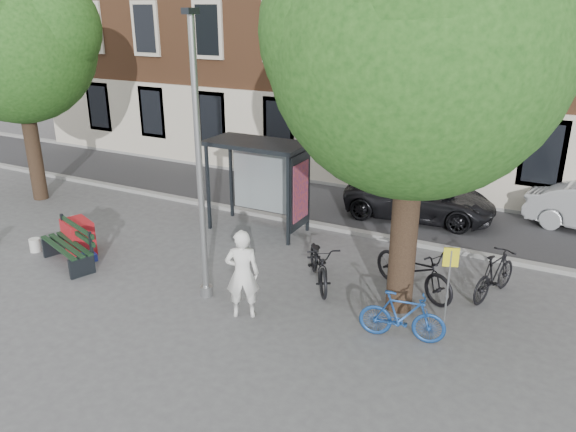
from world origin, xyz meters
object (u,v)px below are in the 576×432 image
(bike_a, at_px, (414,269))
(bench, at_px, (69,247))
(painter, at_px, (242,274))
(car_dark, at_px, (420,198))
(lamppost, at_px, (200,177))
(bus_shelter, at_px, (271,167))
(notice_sign, at_px, (449,272))
(bike_d, at_px, (495,275))
(red_stand, at_px, (78,237))
(bike_c, at_px, (319,262))
(bike_b, at_px, (402,316))

(bike_a, bearing_deg, bench, 134.59)
(painter, height_order, car_dark, painter)
(lamppost, xyz_separation_m, bus_shelter, (-0.61, 4.11, -0.87))
(notice_sign, bearing_deg, bench, 168.00)
(bus_shelter, height_order, bike_d, bus_shelter)
(red_stand, bearing_deg, bike_c, 11.88)
(bus_shelter, bearing_deg, bike_b, -36.95)
(bike_c, xyz_separation_m, car_dark, (0.86, 5.47, 0.07))
(bike_a, bearing_deg, bus_shelter, 96.08)
(car_dark, bearing_deg, painter, 162.32)
(car_dark, bearing_deg, red_stand, 128.13)
(bike_b, height_order, red_stand, bike_b)
(bus_shelter, relative_size, bench, 1.38)
(car_dark, bearing_deg, bike_d, -151.14)
(bench, height_order, bike_d, bike_d)
(painter, distance_m, bench, 5.23)
(red_stand, bearing_deg, bench, -60.98)
(lamppost, xyz_separation_m, notice_sign, (5.06, 1.15, -1.53))
(painter, height_order, bike_c, painter)
(bench, distance_m, bike_a, 8.47)
(painter, bearing_deg, notice_sign, 172.86)
(lamppost, relative_size, bench, 2.97)
(bus_shelter, relative_size, red_stand, 3.17)
(bench, height_order, red_stand, bench)
(bike_a, xyz_separation_m, red_stand, (-8.42, -1.94, -0.15))
(bench, distance_m, bike_d, 10.24)
(bus_shelter, bearing_deg, bike_c, -42.58)
(bike_a, height_order, bike_d, bike_a)
(bike_c, bearing_deg, car_dark, 46.90)
(lamppost, height_order, bike_d, lamppost)
(lamppost, bearing_deg, bike_b, 4.28)
(lamppost, xyz_separation_m, car_dark, (2.86, 7.18, -2.16))
(bike_c, bearing_deg, bus_shelter, 103.27)
(bike_c, distance_m, bike_d, 3.92)
(bike_c, xyz_separation_m, notice_sign, (3.06, -0.56, 0.70))
(bike_d, xyz_separation_m, red_stand, (-10.06, -2.59, -0.09))
(red_stand, xyz_separation_m, notice_sign, (9.40, 0.77, 0.80))
(bike_b, distance_m, bike_c, 2.78)
(bus_shelter, xyz_separation_m, painter, (1.81, -4.45, -0.95))
(lamppost, distance_m, bike_c, 3.45)
(lamppost, bearing_deg, red_stand, 175.08)
(bus_shelter, distance_m, bike_c, 3.80)
(notice_sign, bearing_deg, bike_c, 148.87)
(bus_shelter, height_order, bench, bus_shelter)
(bike_a, bearing_deg, bike_c, 133.27)
(bike_a, bearing_deg, painter, 159.86)
(bus_shelter, xyz_separation_m, bench, (-3.40, -4.34, -1.45))
(bike_a, height_order, bike_b, bike_a)
(bike_a, xyz_separation_m, notice_sign, (0.99, -1.16, 0.65))
(car_dark, xyz_separation_m, red_stand, (-7.21, -6.81, -0.17))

